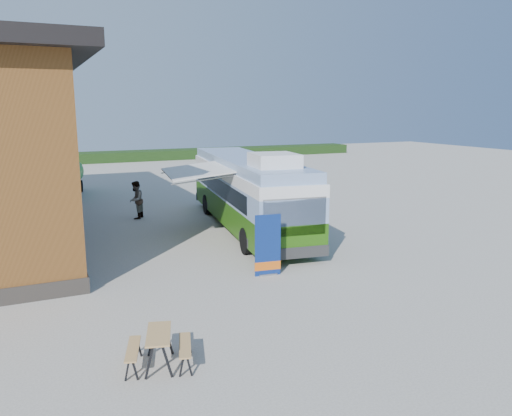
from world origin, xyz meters
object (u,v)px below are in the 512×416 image
person_a (262,217)px  slurry_tanker (66,176)px  banner (268,251)px  bus (247,190)px  picnic_table (159,341)px  person_b (136,200)px

person_a → slurry_tanker: 15.97m
banner → slurry_tanker: (-4.76, 19.13, 0.41)m
bus → slurry_tanker: 14.50m
slurry_tanker → picnic_table: bearing=-78.7°
picnic_table → person_b: size_ratio=0.86×
bus → person_a: size_ratio=7.21×
picnic_table → person_a: person_a is taller
person_b → picnic_table: bearing=21.3°
bus → banner: bus is taller
person_a → person_b: person_b is taller
bus → banner: size_ratio=6.06×
picnic_table → person_b: 15.04m
person_b → banner: bearing=42.6°
banner → slurry_tanker: bearing=111.9°
bus → person_a: bus is taller
banner → person_a: (2.01, 4.67, 0.02)m
bus → person_a: 1.90m
bus → banner: 6.72m
banner → picnic_table: size_ratio=1.27×
picnic_table → slurry_tanker: 23.47m
person_b → slurry_tanker: size_ratio=0.32×
picnic_table → person_a: size_ratio=0.93×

